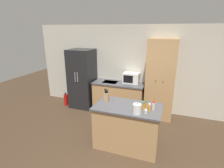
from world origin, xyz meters
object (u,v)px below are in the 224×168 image
Objects in this scene: refrigerator at (82,79)px; spice_bottle_pale_salt at (149,108)px; microwave at (131,78)px; spice_bottle_tall_dark at (153,106)px; spice_bottle_short_red at (146,105)px; pantry_cabinet at (160,80)px; spice_bottle_amber_oil at (144,106)px; knife_block at (106,97)px; kettle at (137,109)px; spice_bottle_green_herb at (146,111)px; fire_extinguisher at (66,100)px.

refrigerator is 12.01× the size of spice_bottle_pale_salt.
spice_bottle_pale_salt is (0.80, -1.79, -0.05)m from microwave.
spice_bottle_short_red is at bearing 173.00° from spice_bottle_tall_dark.
pantry_cabinet is at bearing -7.04° from microwave.
microwave is at bearing 111.29° from spice_bottle_amber_oil.
knife_block is at bearing -96.03° from microwave.
spice_bottle_pale_salt is 0.28m from kettle.
microwave reaches higher than spice_bottle_green_herb.
spice_bottle_amber_oil is at bearing 68.43° from kettle.
spice_bottle_tall_dark is at bearing 50.97° from spice_bottle_pale_salt.
refrigerator is 1.58m from microwave.
spice_bottle_tall_dark is at bearing -7.00° from spice_bottle_short_red.
spice_bottle_short_red is at bearing -95.01° from pantry_cabinet.
refrigerator is 2.90m from spice_bottle_green_herb.
knife_block is at bearing -32.68° from fire_extinguisher.
refrigerator reaches higher than spice_bottle_green_herb.
pantry_cabinet is 10.43× the size of kettle.
pantry_cabinet is 1.61m from spice_bottle_tall_dark.
spice_bottle_pale_salt is 3.38m from fire_extinguisher.
spice_bottle_amber_oil is (-0.03, -0.05, -0.00)m from spice_bottle_short_red.
spice_bottle_tall_dark is 3.40m from fire_extinguisher.
knife_block is 1.87× the size of spice_bottle_pale_salt.
pantry_cabinet is 1.65m from spice_bottle_amber_oil.
kettle is at bearing -138.62° from spice_bottle_pale_salt.
refrigerator is at bearing 16.98° from fire_extinguisher.
spice_bottle_short_red is at bearing -25.25° from fire_extinguisher.
kettle is at bearing -135.98° from spice_bottle_tall_dark.
spice_bottle_tall_dark is 1.23× the size of spice_bottle_amber_oil.
spice_bottle_amber_oil is at bearing -95.98° from pantry_cabinet.
knife_block reaches higher than spice_bottle_pale_salt.
spice_bottle_tall_dark is 2.18× the size of spice_bottle_green_herb.
kettle is (0.76, -0.36, -0.01)m from knife_block.
spice_bottle_green_herb reaches higher than fire_extinguisher.
refrigerator reaches higher than spice_bottle_pale_salt.
fire_extinguisher is (-3.00, 1.36, -0.83)m from spice_bottle_tall_dark.
pantry_cabinet is at bearing 88.13° from spice_bottle_pale_salt.
refrigerator is at bearing 144.97° from spice_bottle_amber_oil.
fire_extinguisher is at bearing 147.32° from knife_block.
knife_block is at bearing 154.49° from kettle.
spice_bottle_green_herb is at bearing 21.90° from kettle.
spice_bottle_tall_dark is at bearing 60.29° from spice_bottle_green_herb.
spice_bottle_green_herb is (0.92, -0.30, -0.06)m from knife_block.
knife_block is (1.40, -1.44, 0.10)m from refrigerator.
refrigerator is 6.43× the size of knife_block.
pantry_cabinet reaches higher than kettle.
knife_block is 1.89× the size of spice_bottle_short_red.
microwave is at bearing 112.87° from spice_bottle_short_red.
spice_bottle_pale_salt is 0.73× the size of kettle.
kettle is at bearing -39.87° from refrigerator.
spice_bottle_short_red is (0.71, -1.69, -0.06)m from microwave.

